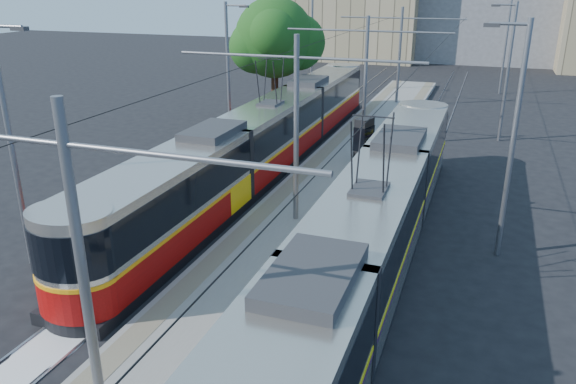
% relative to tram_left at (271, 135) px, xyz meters
% --- Properties ---
extents(ground, '(160.00, 160.00, 0.00)m').
position_rel_tram_left_xyz_m(ground, '(3.60, -14.58, -1.71)').
color(ground, black).
rests_on(ground, ground).
extents(platform, '(4.00, 50.00, 0.30)m').
position_rel_tram_left_xyz_m(platform, '(3.60, 2.42, -1.56)').
color(platform, gray).
rests_on(platform, ground).
extents(tactile_strip_left, '(0.70, 50.00, 0.01)m').
position_rel_tram_left_xyz_m(tactile_strip_left, '(2.15, 2.42, -1.40)').
color(tactile_strip_left, gray).
rests_on(tactile_strip_left, platform).
extents(tactile_strip_right, '(0.70, 50.00, 0.01)m').
position_rel_tram_left_xyz_m(tactile_strip_right, '(5.05, 2.42, -1.40)').
color(tactile_strip_right, gray).
rests_on(tactile_strip_right, platform).
extents(rails, '(8.71, 70.00, 0.03)m').
position_rel_tram_left_xyz_m(rails, '(3.60, 2.42, -1.69)').
color(rails, gray).
rests_on(rails, ground).
extents(track_arrow, '(1.20, 5.00, 0.01)m').
position_rel_tram_left_xyz_m(track_arrow, '(0.00, -17.58, -1.70)').
color(track_arrow, silver).
rests_on(track_arrow, ground).
extents(tram_left, '(2.43, 31.55, 5.50)m').
position_rel_tram_left_xyz_m(tram_left, '(0.00, 0.00, 0.00)').
color(tram_left, black).
rests_on(tram_left, ground).
extents(tram_right, '(2.43, 27.96, 5.50)m').
position_rel_tram_left_xyz_m(tram_right, '(7.20, -10.54, 0.15)').
color(tram_right, black).
rests_on(tram_right, ground).
extents(catenary, '(9.20, 70.00, 7.00)m').
position_rel_tram_left_xyz_m(catenary, '(3.60, -0.42, 2.82)').
color(catenary, slate).
rests_on(catenary, platform).
extents(street_lamps, '(15.18, 38.22, 8.00)m').
position_rel_tram_left_xyz_m(street_lamps, '(3.60, 6.42, 2.48)').
color(street_lamps, slate).
rests_on(street_lamps, ground).
extents(shelter, '(0.91, 1.18, 2.31)m').
position_rel_tram_left_xyz_m(shelter, '(4.50, 1.45, -0.20)').
color(shelter, black).
rests_on(shelter, platform).
extents(tree, '(5.63, 5.21, 8.18)m').
position_rel_tram_left_xyz_m(tree, '(-2.84, 9.16, 3.83)').
color(tree, '#382314').
rests_on(tree, ground).
extents(building_left, '(16.32, 12.24, 12.04)m').
position_rel_tram_left_xyz_m(building_left, '(-6.40, 45.42, 4.32)').
color(building_left, tan).
rests_on(building_left, ground).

